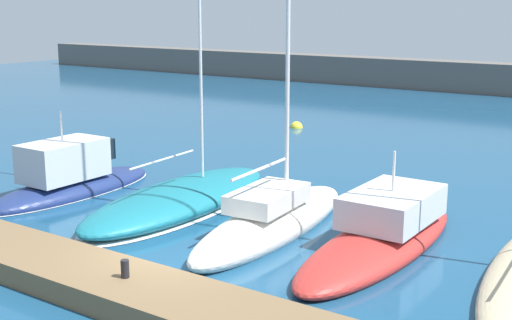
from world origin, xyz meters
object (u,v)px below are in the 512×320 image
motorboat_navy_nearest (71,181)px  sailboat_teal_second (181,198)px  motorboat_red_fourth (383,234)px  mooring_buoy_yellow (296,128)px  sailboat_ivory_third (273,218)px  dock_bollard (125,269)px

motorboat_navy_nearest → sailboat_teal_second: 4.68m
motorboat_red_fourth → mooring_buoy_yellow: 20.07m
sailboat_ivory_third → mooring_buoy_yellow: (-9.01, 16.28, -0.43)m
dock_bollard → mooring_buoy_yellow: bearing=111.6°
mooring_buoy_yellow → sailboat_teal_second: bearing=-72.9°
sailboat_ivory_third → motorboat_red_fourth: 3.50m
mooring_buoy_yellow → dock_bollard: size_ratio=1.65×
dock_bollard → sailboat_teal_second: bearing=121.0°
motorboat_navy_nearest → motorboat_red_fourth: bearing=-85.1°
motorboat_red_fourth → dock_bollard: 7.72m
motorboat_navy_nearest → sailboat_ivory_third: size_ratio=0.43×
motorboat_navy_nearest → mooring_buoy_yellow: size_ratio=10.39×
motorboat_navy_nearest → dock_bollard: 10.37m
motorboat_navy_nearest → sailboat_teal_second: (4.59, 0.92, -0.15)m
sailboat_teal_second → motorboat_red_fourth: size_ratio=2.00×
sailboat_teal_second → sailboat_ivory_third: sailboat_teal_second is taller
motorboat_navy_nearest → sailboat_ivory_third: bearing=-86.7°
motorboat_red_fourth → mooring_buoy_yellow: size_ratio=12.31×
sailboat_teal_second → mooring_buoy_yellow: bearing=13.4°
mooring_buoy_yellow → dock_bollard: bearing=-68.4°
motorboat_navy_nearest → dock_bollard: bearing=-124.0°
motorboat_navy_nearest → dock_bollard: motorboat_navy_nearest is taller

